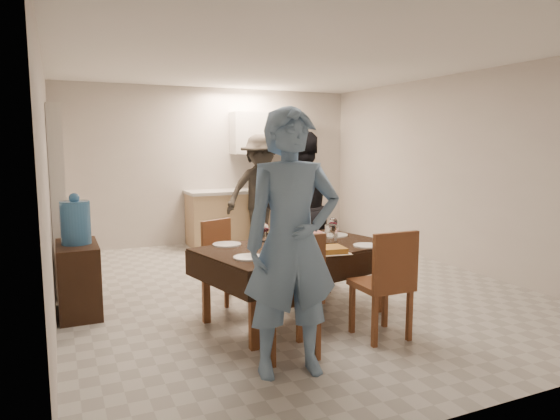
% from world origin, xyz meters
% --- Properties ---
extents(floor, '(5.00, 6.00, 0.02)m').
position_xyz_m(floor, '(0.00, 0.00, 0.00)').
color(floor, beige).
rests_on(floor, ground).
extents(ceiling, '(5.00, 6.00, 0.02)m').
position_xyz_m(ceiling, '(0.00, 0.00, 2.60)').
color(ceiling, white).
rests_on(ceiling, wall_back).
extents(wall_back, '(5.00, 0.02, 2.60)m').
position_xyz_m(wall_back, '(0.00, 3.00, 1.30)').
color(wall_back, beige).
rests_on(wall_back, floor).
extents(wall_front, '(5.00, 0.02, 2.60)m').
position_xyz_m(wall_front, '(0.00, -3.00, 1.30)').
color(wall_front, beige).
rests_on(wall_front, floor).
extents(wall_left, '(0.02, 6.00, 2.60)m').
position_xyz_m(wall_left, '(-2.50, 0.00, 1.30)').
color(wall_left, beige).
rests_on(wall_left, floor).
extents(wall_right, '(0.02, 6.00, 2.60)m').
position_xyz_m(wall_right, '(2.50, 0.00, 1.30)').
color(wall_right, beige).
rests_on(wall_right, floor).
extents(stub_partition, '(0.15, 1.40, 2.10)m').
position_xyz_m(stub_partition, '(-2.42, 1.20, 1.05)').
color(stub_partition, silver).
rests_on(stub_partition, floor).
extents(kitchen_base_cabinet, '(2.20, 0.60, 0.86)m').
position_xyz_m(kitchen_base_cabinet, '(0.60, 2.68, 0.43)').
color(kitchen_base_cabinet, tan).
rests_on(kitchen_base_cabinet, floor).
extents(kitchen_worktop, '(2.24, 0.64, 0.05)m').
position_xyz_m(kitchen_worktop, '(0.60, 2.68, 0.89)').
color(kitchen_worktop, '#BCBBB6').
rests_on(kitchen_worktop, kitchen_base_cabinet).
extents(upper_cabinet, '(1.20, 0.34, 0.70)m').
position_xyz_m(upper_cabinet, '(0.90, 2.82, 1.85)').
color(upper_cabinet, silver).
rests_on(upper_cabinet, wall_back).
extents(dining_table, '(2.00, 1.44, 0.71)m').
position_xyz_m(dining_table, '(-0.36, -0.97, 0.67)').
color(dining_table, black).
rests_on(dining_table, floor).
extents(chair_near_left, '(0.49, 0.49, 0.54)m').
position_xyz_m(chair_near_left, '(-0.81, -1.82, 0.62)').
color(chair_near_left, brown).
rests_on(chair_near_left, floor).
extents(chair_near_right, '(0.44, 0.44, 0.52)m').
position_xyz_m(chair_near_right, '(0.09, -1.81, 0.59)').
color(chair_near_right, brown).
rests_on(chair_near_right, floor).
extents(chair_far_left, '(0.52, 0.53, 0.47)m').
position_xyz_m(chair_far_left, '(-0.81, -0.30, 0.53)').
color(chair_far_left, brown).
rests_on(chair_far_left, floor).
extents(chair_far_right, '(0.50, 0.50, 0.50)m').
position_xyz_m(chair_far_right, '(0.09, -0.31, 0.56)').
color(chair_far_right, brown).
rests_on(chair_far_right, floor).
extents(console, '(0.38, 0.76, 0.70)m').
position_xyz_m(console, '(-2.28, 0.00, 0.35)').
color(console, black).
rests_on(console, floor).
extents(water_jug, '(0.28, 0.28, 0.42)m').
position_xyz_m(water_jug, '(-2.28, 0.00, 0.92)').
color(water_jug, teal).
rests_on(water_jug, console).
extents(wine_bottle, '(0.08, 0.08, 0.33)m').
position_xyz_m(wine_bottle, '(-0.41, -0.92, 0.87)').
color(wine_bottle, black).
rests_on(wine_bottle, dining_table).
extents(water_pitcher, '(0.12, 0.12, 0.19)m').
position_xyz_m(water_pitcher, '(-0.01, -1.02, 0.80)').
color(water_pitcher, white).
rests_on(water_pitcher, dining_table).
extents(savoury_tart, '(0.45, 0.36, 0.05)m').
position_xyz_m(savoury_tart, '(-0.26, -1.35, 0.73)').
color(savoury_tart, '#B97D36').
rests_on(savoury_tart, dining_table).
extents(salad_bowl, '(0.19, 0.19, 0.08)m').
position_xyz_m(salad_bowl, '(-0.06, -0.79, 0.74)').
color(salad_bowl, white).
rests_on(salad_bowl, dining_table).
extents(mushroom_dish, '(0.21, 0.21, 0.04)m').
position_xyz_m(mushroom_dish, '(-0.41, -0.69, 0.72)').
color(mushroom_dish, white).
rests_on(mushroom_dish, dining_table).
extents(wine_glass_a, '(0.08, 0.08, 0.17)m').
position_xyz_m(wine_glass_a, '(-0.91, -1.22, 0.79)').
color(wine_glass_a, white).
rests_on(wine_glass_a, dining_table).
extents(wine_glass_b, '(0.09, 0.09, 0.21)m').
position_xyz_m(wine_glass_b, '(0.19, -0.72, 0.81)').
color(wine_glass_b, white).
rests_on(wine_glass_b, dining_table).
extents(wine_glass_c, '(0.09, 0.09, 0.19)m').
position_xyz_m(wine_glass_c, '(-0.56, -0.67, 0.80)').
color(wine_glass_c, white).
rests_on(wine_glass_c, dining_table).
extents(plate_near_left, '(0.26, 0.26, 0.02)m').
position_xyz_m(plate_near_left, '(-0.96, -1.27, 0.71)').
color(plate_near_left, white).
rests_on(plate_near_left, dining_table).
extents(plate_near_right, '(0.26, 0.26, 0.01)m').
position_xyz_m(plate_near_right, '(0.24, -1.27, 0.71)').
color(plate_near_right, white).
rests_on(plate_near_right, dining_table).
extents(plate_far_left, '(0.27, 0.27, 0.02)m').
position_xyz_m(plate_far_left, '(-0.96, -0.67, 0.71)').
color(plate_far_left, white).
rests_on(plate_far_left, dining_table).
extents(plate_far_right, '(0.28, 0.28, 0.02)m').
position_xyz_m(plate_far_right, '(0.24, -0.67, 0.71)').
color(plate_far_right, white).
rests_on(plate_far_right, dining_table).
extents(microwave, '(0.50, 0.34, 0.28)m').
position_xyz_m(microwave, '(1.22, 2.68, 1.05)').
color(microwave, silver).
rests_on(microwave, kitchen_worktop).
extents(person_near, '(0.77, 0.57, 1.94)m').
position_xyz_m(person_near, '(-0.91, -2.02, 0.97)').
color(person_near, '#688DB4').
rests_on(person_near, floor).
extents(person_far, '(0.95, 0.78, 1.82)m').
position_xyz_m(person_far, '(0.19, 0.08, 0.91)').
color(person_far, black).
rests_on(person_far, floor).
extents(person_kitchen, '(1.18, 0.68, 1.82)m').
position_xyz_m(person_kitchen, '(0.57, 2.23, 0.91)').
color(person_kitchen, black).
rests_on(person_kitchen, floor).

